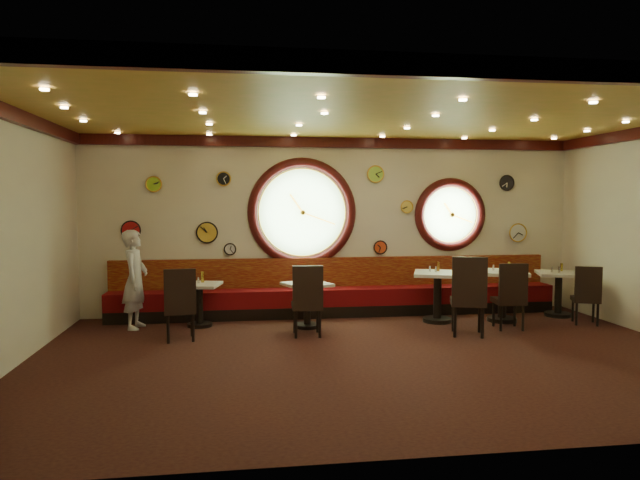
% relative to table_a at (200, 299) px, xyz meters
% --- Properties ---
extents(floor, '(9.00, 6.00, 0.00)m').
position_rel_table_a_xyz_m(floor, '(2.39, -2.14, -0.45)').
color(floor, black).
rests_on(floor, ground).
extents(ceiling, '(9.00, 6.00, 0.02)m').
position_rel_table_a_xyz_m(ceiling, '(2.39, -2.14, 2.75)').
color(ceiling, gold).
rests_on(ceiling, wall_back).
extents(wall_back, '(9.00, 0.02, 3.20)m').
position_rel_table_a_xyz_m(wall_back, '(2.39, 0.86, 1.15)').
color(wall_back, beige).
rests_on(wall_back, floor).
extents(wall_front, '(9.00, 0.02, 3.20)m').
position_rel_table_a_xyz_m(wall_front, '(2.39, -5.14, 1.15)').
color(wall_front, beige).
rests_on(wall_front, floor).
extents(wall_left, '(0.02, 6.00, 3.20)m').
position_rel_table_a_xyz_m(wall_left, '(-2.11, -2.14, 1.15)').
color(wall_left, beige).
rests_on(wall_left, floor).
extents(molding_back, '(9.00, 0.10, 0.18)m').
position_rel_table_a_xyz_m(molding_back, '(2.39, 0.81, 2.66)').
color(molding_back, '#330909').
rests_on(molding_back, wall_back).
extents(molding_front, '(9.00, 0.10, 0.18)m').
position_rel_table_a_xyz_m(molding_front, '(2.39, -5.09, 2.66)').
color(molding_front, '#330909').
rests_on(molding_front, wall_back).
extents(molding_left, '(0.10, 6.00, 0.18)m').
position_rel_table_a_xyz_m(molding_left, '(-2.06, -2.14, 2.66)').
color(molding_left, '#330909').
rests_on(molding_left, wall_back).
extents(banquette_base, '(8.00, 0.55, 0.20)m').
position_rel_table_a_xyz_m(banquette_base, '(2.39, 0.58, -0.35)').
color(banquette_base, black).
rests_on(banquette_base, floor).
extents(banquette_seat, '(8.00, 0.55, 0.30)m').
position_rel_table_a_xyz_m(banquette_seat, '(2.39, 0.58, -0.10)').
color(banquette_seat, '#59070C').
rests_on(banquette_seat, banquette_base).
extents(banquette_back, '(8.00, 0.10, 0.55)m').
position_rel_table_a_xyz_m(banquette_back, '(2.39, 0.80, 0.30)').
color(banquette_back, '#61070B').
rests_on(banquette_back, wall_back).
extents(porthole_left_glass, '(1.66, 0.02, 1.66)m').
position_rel_table_a_xyz_m(porthole_left_glass, '(1.79, 0.86, 1.40)').
color(porthole_left_glass, '#89C375').
rests_on(porthole_left_glass, wall_back).
extents(porthole_left_frame, '(1.98, 0.18, 1.98)m').
position_rel_table_a_xyz_m(porthole_left_frame, '(1.79, 0.84, 1.40)').
color(porthole_left_frame, '#330909').
rests_on(porthole_left_frame, wall_back).
extents(porthole_left_ring, '(1.61, 0.03, 1.61)m').
position_rel_table_a_xyz_m(porthole_left_ring, '(1.79, 0.81, 1.40)').
color(porthole_left_ring, gold).
rests_on(porthole_left_ring, wall_back).
extents(porthole_right_glass, '(1.10, 0.02, 1.10)m').
position_rel_table_a_xyz_m(porthole_right_glass, '(4.59, 0.86, 1.35)').
color(porthole_right_glass, '#89C375').
rests_on(porthole_right_glass, wall_back).
extents(porthole_right_frame, '(1.38, 0.18, 1.38)m').
position_rel_table_a_xyz_m(porthole_right_frame, '(4.59, 0.84, 1.35)').
color(porthole_right_frame, '#330909').
rests_on(porthole_right_frame, wall_back).
extents(porthole_right_ring, '(1.09, 0.03, 1.09)m').
position_rel_table_a_xyz_m(porthole_right_ring, '(4.59, 0.81, 1.35)').
color(porthole_right_ring, gold).
rests_on(porthole_right_ring, wall_back).
extents(wall_clock_0, '(0.34, 0.03, 0.34)m').
position_rel_table_a_xyz_m(wall_clock_0, '(5.94, 0.82, 1.00)').
color(wall_clock_0, silver).
rests_on(wall_clock_0, wall_back).
extents(wall_clock_1, '(0.22, 0.03, 0.22)m').
position_rel_table_a_xyz_m(wall_clock_1, '(3.74, 0.82, 1.50)').
color(wall_clock_1, '#DFC14A').
rests_on(wall_clock_1, wall_back).
extents(wall_clock_2, '(0.30, 0.03, 0.30)m').
position_rel_table_a_xyz_m(wall_clock_2, '(3.14, 0.82, 2.10)').
color(wall_clock_2, '#A6DC44').
rests_on(wall_clock_2, wall_back).
extents(wall_clock_3, '(0.28, 0.03, 0.28)m').
position_rel_table_a_xyz_m(wall_clock_3, '(5.69, 0.82, 1.95)').
color(wall_clock_3, black).
rests_on(wall_clock_3, wall_back).
extents(wall_clock_4, '(0.36, 0.03, 0.36)m').
position_rel_table_a_xyz_m(wall_clock_4, '(0.09, 0.82, 1.05)').
color(wall_clock_4, gold).
rests_on(wall_clock_4, wall_back).
extents(wall_clock_5, '(0.24, 0.03, 0.24)m').
position_rel_table_a_xyz_m(wall_clock_5, '(0.39, 0.82, 2.00)').
color(wall_clock_5, black).
rests_on(wall_clock_5, wall_back).
extents(wall_clock_6, '(0.20, 0.03, 0.20)m').
position_rel_table_a_xyz_m(wall_clock_6, '(0.49, 0.82, 0.75)').
color(wall_clock_6, silver).
rests_on(wall_clock_6, wall_back).
extents(wall_clock_7, '(0.24, 0.03, 0.24)m').
position_rel_table_a_xyz_m(wall_clock_7, '(3.24, 0.82, 0.75)').
color(wall_clock_7, red).
rests_on(wall_clock_7, wall_back).
extents(wall_clock_8, '(0.32, 0.03, 0.32)m').
position_rel_table_a_xyz_m(wall_clock_8, '(-1.21, 0.82, 1.10)').
color(wall_clock_8, red).
rests_on(wall_clock_8, wall_back).
extents(wall_clock_9, '(0.26, 0.03, 0.26)m').
position_rel_table_a_xyz_m(wall_clock_9, '(-0.81, 0.82, 1.90)').
color(wall_clock_9, '#8FC928').
rests_on(wall_clock_9, wall_back).
extents(table_a, '(0.77, 0.77, 0.71)m').
position_rel_table_a_xyz_m(table_a, '(0.00, 0.00, 0.00)').
color(table_a, black).
rests_on(table_a, floor).
extents(table_b, '(0.87, 0.87, 0.73)m').
position_rel_table_a_xyz_m(table_b, '(1.74, -0.31, 0.01)').
color(table_b, black).
rests_on(table_b, floor).
extents(table_c, '(0.99, 0.99, 0.85)m').
position_rel_table_a_xyz_m(table_c, '(3.99, -0.20, 0.09)').
color(table_c, black).
rests_on(table_c, floor).
extents(table_d, '(1.01, 1.01, 0.87)m').
position_rel_table_a_xyz_m(table_d, '(5.10, -0.31, 0.10)').
color(table_d, black).
rests_on(table_d, floor).
extents(table_e, '(0.92, 0.92, 0.79)m').
position_rel_table_a_xyz_m(table_e, '(6.29, -0.05, 0.05)').
color(table_e, black).
rests_on(table_e, floor).
extents(chair_a, '(0.51, 0.51, 0.67)m').
position_rel_table_a_xyz_m(chair_a, '(-0.21, -0.98, 0.17)').
color(chair_a, black).
rests_on(chair_a, floor).
extents(chair_b, '(0.48, 0.48, 0.68)m').
position_rel_table_a_xyz_m(chair_b, '(1.67, -0.96, 0.18)').
color(chair_b, black).
rests_on(chair_b, floor).
extents(chair_c, '(0.65, 0.65, 0.76)m').
position_rel_table_a_xyz_m(chair_c, '(4.09, -1.28, 0.25)').
color(chair_c, black).
rests_on(chair_c, floor).
extents(chair_d, '(0.50, 0.50, 0.67)m').
position_rel_table_a_xyz_m(chair_d, '(4.93, -0.96, 0.17)').
color(chair_d, black).
rests_on(chair_d, floor).
extents(chair_e, '(0.54, 0.54, 0.61)m').
position_rel_table_a_xyz_m(chair_e, '(6.36, -0.78, 0.11)').
color(chair_e, black).
rests_on(chair_e, floor).
extents(condiment_a_salt, '(0.03, 0.03, 0.10)m').
position_rel_table_a_xyz_m(condiment_a_salt, '(-0.13, 0.04, 0.31)').
color(condiment_a_salt, silver).
rests_on(condiment_a_salt, table_a).
extents(condiment_b_salt, '(0.04, 0.04, 0.11)m').
position_rel_table_a_xyz_m(condiment_b_salt, '(1.62, -0.21, 0.34)').
color(condiment_b_salt, '#BBBBC0').
rests_on(condiment_b_salt, table_b).
extents(condiment_c_salt, '(0.03, 0.03, 0.09)m').
position_rel_table_a_xyz_m(condiment_c_salt, '(3.88, -0.10, 0.45)').
color(condiment_c_salt, '#BCBCC1').
rests_on(condiment_c_salt, table_c).
extents(condiment_d_salt, '(0.03, 0.03, 0.10)m').
position_rel_table_a_xyz_m(condiment_d_salt, '(4.97, -0.23, 0.47)').
color(condiment_d_salt, silver).
rests_on(condiment_d_salt, table_d).
extents(condiment_a_pepper, '(0.04, 0.04, 0.10)m').
position_rel_table_a_xyz_m(condiment_a_pepper, '(-0.01, 0.01, 0.31)').
color(condiment_a_pepper, silver).
rests_on(condiment_a_pepper, table_a).
extents(condiment_b_pepper, '(0.03, 0.03, 0.09)m').
position_rel_table_a_xyz_m(condiment_b_pepper, '(1.76, -0.29, 0.33)').
color(condiment_b_pepper, silver).
rests_on(condiment_b_pepper, table_b).
extents(condiment_c_pepper, '(0.03, 0.03, 0.10)m').
position_rel_table_a_xyz_m(condiment_c_pepper, '(3.95, -0.20, 0.45)').
color(condiment_c_pepper, '#B8B8BC').
rests_on(condiment_c_pepper, table_c).
extents(condiment_d_pepper, '(0.04, 0.04, 0.10)m').
position_rel_table_a_xyz_m(condiment_d_pepper, '(5.17, -0.28, 0.47)').
color(condiment_d_pepper, silver).
rests_on(condiment_d_pepper, table_d).
extents(condiment_a_bottle, '(0.06, 0.06, 0.18)m').
position_rel_table_a_xyz_m(condiment_a_bottle, '(0.05, 0.11, 0.35)').
color(condiment_a_bottle, gold).
rests_on(condiment_a_bottle, table_a).
extents(condiment_b_bottle, '(0.06, 0.06, 0.18)m').
position_rel_table_a_xyz_m(condiment_b_bottle, '(1.89, -0.24, 0.37)').
color(condiment_b_bottle, gold).
rests_on(condiment_b_bottle, table_b).
extents(condiment_c_bottle, '(0.05, 0.05, 0.16)m').
position_rel_table_a_xyz_m(condiment_c_bottle, '(4.04, -0.08, 0.49)').
color(condiment_c_bottle, orange).
rests_on(condiment_c_bottle, table_c).
extents(condiment_d_bottle, '(0.05, 0.05, 0.15)m').
position_rel_table_a_xyz_m(condiment_d_bottle, '(5.23, -0.28, 0.50)').
color(condiment_d_bottle, gold).
rests_on(condiment_d_bottle, table_d).
extents(condiment_e_salt, '(0.03, 0.03, 0.10)m').
position_rel_table_a_xyz_m(condiment_e_salt, '(6.15, -0.05, 0.39)').
color(condiment_e_salt, silver).
rests_on(condiment_e_salt, table_e).
extents(condiment_e_pepper, '(0.04, 0.04, 0.11)m').
position_rel_table_a_xyz_m(condiment_e_pepper, '(6.27, -0.09, 0.40)').
color(condiment_e_pepper, '#BBBBBF').
rests_on(condiment_e_pepper, table_e).
extents(condiment_e_bottle, '(0.04, 0.04, 0.14)m').
position_rel_table_a_xyz_m(condiment_e_bottle, '(6.42, 0.09, 0.41)').
color(condiment_e_bottle, gold).
rests_on(condiment_e_bottle, table_e).
extents(waiter, '(0.46, 0.63, 1.60)m').
position_rel_table_a_xyz_m(waiter, '(-1.01, 0.01, 0.35)').
color(waiter, silver).
rests_on(waiter, floor).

